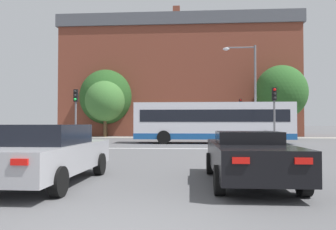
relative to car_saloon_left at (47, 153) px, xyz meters
name	(u,v)px	position (x,y,z in m)	size (l,w,h in m)	color
stop_line_strip	(173,148)	(2.55, 11.75, -0.76)	(9.41, 0.30, 0.01)	silver
far_pavement	(180,137)	(2.55, 27.40, -0.76)	(70.46, 2.50, 0.01)	#A09B91
brick_civic_building	(179,80)	(2.16, 36.00, 6.69)	(29.67, 11.60, 16.72)	brown
car_saloon_left	(47,153)	(0.00, 0.00, 0.00)	(2.12, 4.82, 1.49)	#9E9EA3
car_roadster_right	(248,156)	(5.11, 0.40, -0.07)	(1.98, 4.73, 1.31)	black
bus_crossing_lead	(213,122)	(5.35, 17.18, 0.89)	(11.88, 2.68, 3.09)	silver
traffic_light_near_left	(76,108)	(-3.77, 12.57, 1.76)	(0.26, 0.31, 3.73)	slate
traffic_light_far_right	(241,112)	(8.89, 26.53, 1.99)	(0.26, 0.31, 4.10)	slate
traffic_light_near_right	(274,107)	(8.82, 12.49, 1.77)	(0.26, 0.31, 3.75)	slate
street_lamp_junction	(249,83)	(8.06, 16.72, 3.78)	(2.49, 0.36, 7.40)	slate
pedestrian_waiting	(218,128)	(6.62, 27.49, 0.27)	(0.33, 0.45, 1.76)	black
pedestrian_walking_east	(217,128)	(6.48, 27.66, 0.24)	(0.44, 0.31, 1.72)	black
tree_by_building	(105,101)	(-6.09, 28.64, 3.36)	(4.52, 4.52, 6.51)	#4C3823
tree_kerbside	(281,92)	(13.46, 28.05, 4.13)	(5.57, 5.57, 7.84)	#4C3823
tree_distant	(106,97)	(-6.43, 30.35, 3.93)	(6.19, 6.19, 7.95)	#4C3823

